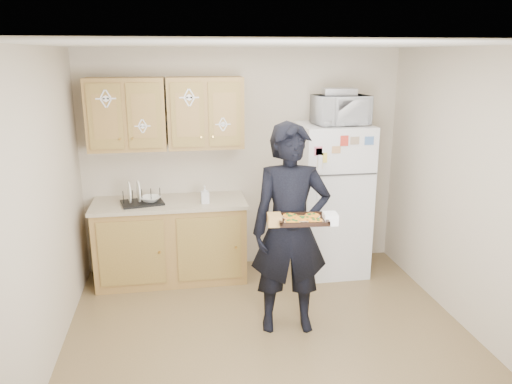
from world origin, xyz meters
TOP-DOWN VIEW (x-y plane):
  - floor at (0.00, 0.00)m, footprint 3.60×3.60m
  - ceiling at (0.00, 0.00)m, footprint 3.60×3.60m
  - wall_back at (0.00, 1.80)m, footprint 3.60×0.04m
  - wall_front at (0.00, -1.80)m, footprint 3.60×0.04m
  - wall_left at (-1.80, 0.00)m, footprint 0.04×3.60m
  - wall_right at (1.80, 0.00)m, footprint 0.04×3.60m
  - refrigerator at (0.95, 1.43)m, footprint 0.75×0.70m
  - base_cabinet at (-0.85, 1.48)m, footprint 1.60×0.60m
  - countertop at (-0.85, 1.48)m, footprint 1.64×0.64m
  - upper_cab_left at (-1.25, 1.61)m, footprint 0.80×0.33m
  - upper_cab_right at (-0.43, 1.61)m, footprint 0.80×0.33m
  - cereal_box at (1.47, 1.67)m, footprint 0.20×0.07m
  - person at (0.20, 0.27)m, footprint 0.73×0.51m
  - baking_tray at (0.23, -0.03)m, footprint 0.42×0.33m
  - pizza_front_left at (0.13, -0.09)m, footprint 0.13×0.13m
  - pizza_front_right at (0.32, -0.10)m, footprint 0.13×0.13m
  - pizza_back_left at (0.15, 0.04)m, footprint 0.13×0.13m
  - pizza_back_right at (0.33, 0.03)m, footprint 0.13×0.13m
  - pizza_center at (0.23, -0.03)m, footprint 0.13×0.13m
  - microwave at (0.99, 1.38)m, footprint 0.60×0.43m
  - foil_pan at (0.98, 1.41)m, footprint 0.37×0.27m
  - dish_rack at (-1.13, 1.44)m, footprint 0.48×0.40m
  - bowl at (-1.04, 1.44)m, footprint 0.27×0.27m
  - soap_bottle at (-0.47, 1.35)m, footprint 0.09×0.09m

SIDE VIEW (x-z plane):
  - floor at x=0.00m, z-range 0.00..0.00m
  - cereal_box at x=1.47m, z-range 0.00..0.32m
  - base_cabinet at x=-0.85m, z-range 0.00..0.86m
  - refrigerator at x=0.95m, z-range 0.00..1.70m
  - countertop at x=-0.85m, z-range 0.86..0.90m
  - person at x=0.20m, z-range 0.00..1.89m
  - bowl at x=-1.04m, z-range 0.92..0.97m
  - dish_rack at x=-1.13m, z-range 0.90..1.07m
  - soap_bottle at x=-0.47m, z-range 0.90..1.09m
  - baking_tray at x=0.23m, z-range 1.11..1.15m
  - pizza_front_left at x=0.13m, z-range 1.14..1.16m
  - pizza_front_right at x=0.32m, z-range 1.14..1.16m
  - pizza_back_left at x=0.15m, z-range 1.14..1.16m
  - pizza_back_right at x=0.33m, z-range 1.14..1.16m
  - pizza_center at x=0.23m, z-range 1.14..1.16m
  - wall_back at x=0.00m, z-range 0.00..2.50m
  - wall_front at x=0.00m, z-range 0.00..2.50m
  - wall_left at x=-1.80m, z-range 0.00..2.50m
  - wall_right at x=1.80m, z-range 0.00..2.50m
  - upper_cab_left at x=-1.25m, z-range 1.45..2.20m
  - upper_cab_right at x=-0.43m, z-range 1.45..2.20m
  - microwave at x=0.99m, z-range 1.70..2.01m
  - foil_pan at x=0.98m, z-range 2.01..2.08m
  - ceiling at x=0.00m, z-range 2.50..2.50m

